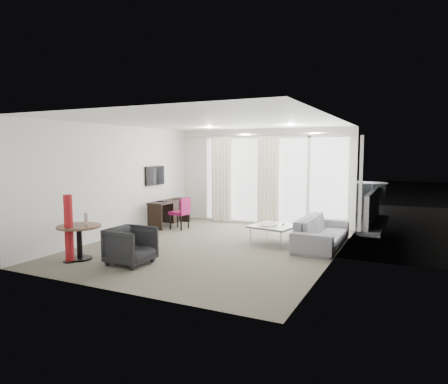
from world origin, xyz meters
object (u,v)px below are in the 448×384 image
at_px(round_table, 79,242).
at_px(coffee_table, 274,234).
at_px(desk, 170,213).
at_px(sofa, 322,231).
at_px(rattan_chair_b, 339,207).
at_px(red_lamp, 69,229).
at_px(tub_armchair, 131,246).
at_px(rattan_chair_a, 295,206).
at_px(desk_chair, 179,213).

relative_size(round_table, coffee_table, 0.90).
relative_size(desk, sofa, 0.69).
bearing_deg(coffee_table, rattan_chair_b, 75.72).
distance_m(red_lamp, rattan_chair_b, 7.29).
distance_m(tub_armchair, sofa, 3.98).
relative_size(desk, rattan_chair_a, 1.67).
xyz_separation_m(round_table, coffee_table, (2.82, 2.82, -0.12)).
distance_m(round_table, rattan_chair_b, 7.09).
height_order(desk, sofa, desk).
relative_size(red_lamp, tub_armchair, 1.67).
bearing_deg(rattan_chair_a, coffee_table, -84.31).
height_order(tub_armchair, coffee_table, tub_armchair).
relative_size(coffee_table, rattan_chair_a, 1.02).
relative_size(red_lamp, sofa, 0.58).
xyz_separation_m(tub_armchair, rattan_chair_a, (1.42, 5.58, 0.10)).
bearing_deg(rattan_chair_b, coffee_table, -124.12).
bearing_deg(desk, red_lamp, -84.84).
distance_m(desk, desk_chair, 0.57).
distance_m(round_table, red_lamp, 0.36).
distance_m(desk, sofa, 4.22).
relative_size(sofa, rattan_chair_a, 2.42).
bearing_deg(round_table, coffee_table, 45.00).
height_order(desk, tub_armchair, desk).
xyz_separation_m(round_table, sofa, (3.81, 3.04, -0.01)).
bearing_deg(sofa, coffee_table, 102.37).
height_order(desk, red_lamp, red_lamp).
xyz_separation_m(round_table, red_lamp, (-0.03, -0.20, 0.29)).
height_order(red_lamp, tub_armchair, red_lamp).
relative_size(red_lamp, coffee_table, 1.39).
height_order(tub_armchair, sofa, tub_armchair).
relative_size(desk, tub_armchair, 1.98).
distance_m(round_table, sofa, 4.87).
xyz_separation_m(desk_chair, coffee_table, (2.71, -0.46, -0.21)).
distance_m(rattan_chair_a, rattan_chair_b, 1.22).
distance_m(round_table, coffee_table, 3.98).
bearing_deg(rattan_chair_b, desk, -167.88).
bearing_deg(red_lamp, round_table, 80.59).
bearing_deg(round_table, rattan_chair_a, 66.65).
bearing_deg(desk_chair, coffee_table, -7.68).
xyz_separation_m(round_table, tub_armchair, (1.06, 0.16, 0.02)).
bearing_deg(round_table, desk_chair, 88.06).
distance_m(desk_chair, red_lamp, 3.49).
bearing_deg(sofa, tub_armchair, 136.21).
distance_m(desk_chair, rattan_chair_b, 4.51).
height_order(desk, rattan_chair_b, rattan_chair_b).
height_order(desk_chair, round_table, desk_chair).
bearing_deg(red_lamp, desk_chair, 87.61).
bearing_deg(rattan_chair_a, desk, -143.71).
bearing_deg(tub_armchair, coffee_table, -32.81).
xyz_separation_m(round_table, rattan_chair_b, (3.65, 6.08, 0.12)).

